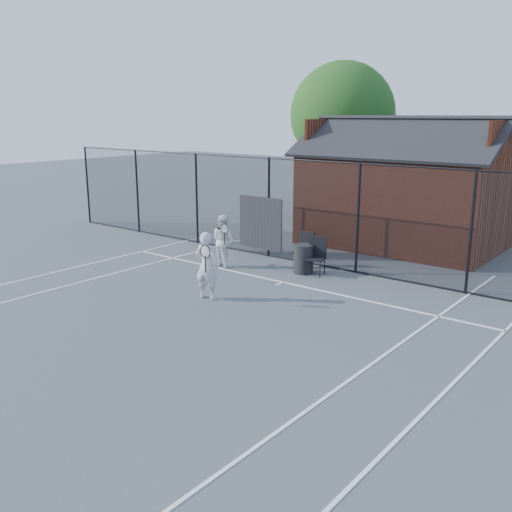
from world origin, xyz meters
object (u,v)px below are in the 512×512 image
Objects in this scene: player_front at (207,265)px; clubhouse at (404,197)px; player_back at (224,240)px; waste_bin at (303,259)px; chair_right at (303,250)px; chair_left at (315,257)px.

clubhouse is at bearing 82.10° from player_front.
waste_bin is (2.19, 0.79, -0.35)m from player_back.
player_front is 2.04× the size of waste_bin.
clubhouse reaches higher than chair_right.
player_front is 1.60× the size of chair_left.
chair_right is (-0.96, -4.40, -1.12)m from clubhouse.
chair_left is at bearing 74.73° from player_front.
waste_bin is at bearing 165.42° from chair_left.
waste_bin is (-0.63, -4.90, -1.21)m from clubhouse.
player_front is (-1.13, -8.18, -0.80)m from clubhouse.
player_back is 2.28m from chair_right.
chair_right is (-0.72, 0.50, -0.02)m from chair_left.
chair_left is at bearing 0.00° from waste_bin.
chair_right is at bearing -102.31° from clubhouse.
chair_right is (0.17, 3.78, -0.32)m from player_front.
chair_right is 1.24× the size of waste_bin.
chair_right is at bearing 130.67° from chair_left.
player_front reaches higher than waste_bin.
clubhouse reaches higher than player_front.
player_back is (-2.82, -5.69, -0.86)m from clubhouse.
player_front reaches higher than chair_right.
player_back is 1.48× the size of chair_left.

